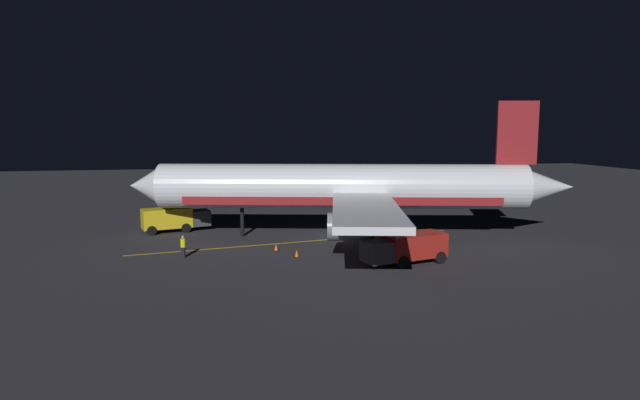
% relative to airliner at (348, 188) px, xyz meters
% --- Properties ---
extents(ground_plane, '(180.00, 180.00, 0.20)m').
position_rel_airliner_xyz_m(ground_plane, '(0.14, 0.61, -4.62)').
color(ground_plane, '#2B2B31').
extents(apron_guide_stripe, '(5.22, 29.36, 0.01)m').
position_rel_airliner_xyz_m(apron_guide_stripe, '(-1.24, 4.61, -4.52)').
color(apron_guide_stripe, gold).
rests_on(apron_guide_stripe, ground_plane).
extents(airliner, '(37.35, 40.27, 12.39)m').
position_rel_airliner_xyz_m(airliner, '(0.00, 0.00, 0.00)').
color(airliner, silver).
rests_on(airliner, ground_plane).
extents(baggage_truck, '(3.63, 6.68, 2.32)m').
position_rel_airliner_xyz_m(baggage_truck, '(5.93, 15.94, -3.31)').
color(baggage_truck, gold).
rests_on(baggage_truck, ground_plane).
extents(catering_truck, '(3.72, 6.86, 2.22)m').
position_rel_airliner_xyz_m(catering_truck, '(-10.58, -1.73, -3.34)').
color(catering_truck, maroon).
rests_on(catering_truck, ground_plane).
extents(ground_crew_worker, '(0.40, 0.40, 1.74)m').
position_rel_airliner_xyz_m(ground_crew_worker, '(-5.33, 14.55, -3.64)').
color(ground_crew_worker, black).
rests_on(ground_crew_worker, ground_plane).
extents(traffic_cone_near_left, '(0.50, 0.50, 0.55)m').
position_rel_airliner_xyz_m(traffic_cone_near_left, '(-6.78, 5.89, -4.27)').
color(traffic_cone_near_left, '#EA590F').
rests_on(traffic_cone_near_left, ground_plane).
extents(traffic_cone_near_right, '(0.50, 0.50, 0.55)m').
position_rel_airliner_xyz_m(traffic_cone_near_right, '(-4.24, 7.19, -4.27)').
color(traffic_cone_near_right, '#EA590F').
rests_on(traffic_cone_near_right, ground_plane).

